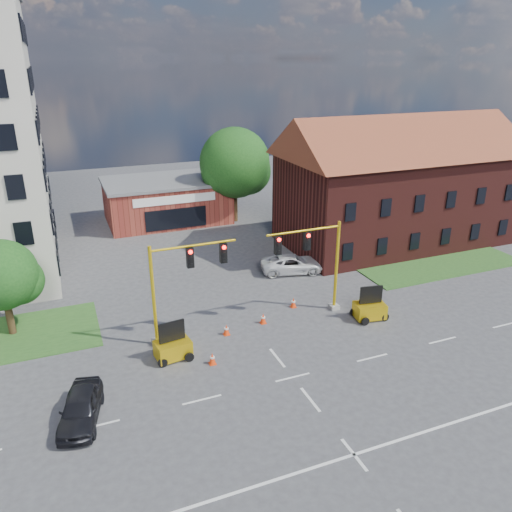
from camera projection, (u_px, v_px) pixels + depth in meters
name	position (u px, v px, depth m)	size (l,w,h in m)	color
ground	(293.00, 377.00, 26.50)	(120.00, 120.00, 0.00)	#404042
grass_verge_ne	(444.00, 267.00, 40.50)	(14.00, 4.00, 0.08)	#29521E
lane_markings	(320.00, 412.00, 23.91)	(60.00, 36.00, 0.01)	white
brick_shop	(167.00, 200.00, 51.54)	(12.40, 8.40, 4.30)	maroon
townhouse_row	(398.00, 177.00, 44.36)	(21.00, 11.00, 11.50)	#481915
tree_large	(238.00, 165.00, 50.08)	(7.40, 7.04, 9.59)	#362513
tree_nw_front	(6.00, 277.00, 29.42)	(4.42, 4.21, 6.07)	#362513
signal_mast_west	(181.00, 280.00, 28.70)	(5.30, 0.60, 6.20)	gray
signal_mast_east	(315.00, 259.00, 31.73)	(5.30, 0.60, 6.20)	gray
trailer_west	(173.00, 347.00, 27.98)	(2.09, 1.54, 2.19)	yellow
trailer_east	(370.00, 309.00, 32.27)	(2.12, 1.60, 2.19)	yellow
cone_a	(212.00, 359.00, 27.54)	(0.40, 0.40, 0.70)	#EF380C
cone_b	(226.00, 330.00, 30.48)	(0.40, 0.40, 0.70)	#EF380C
cone_c	(263.00, 318.00, 31.80)	(0.40, 0.40, 0.70)	#EF380C
cone_d	(293.00, 303.00, 33.86)	(0.40, 0.40, 0.70)	#EF380C
pickup_white	(292.00, 264.00, 39.32)	(2.29, 4.98, 1.38)	white
sedan_dark	(81.00, 408.00, 23.10)	(1.68, 4.17, 1.42)	black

